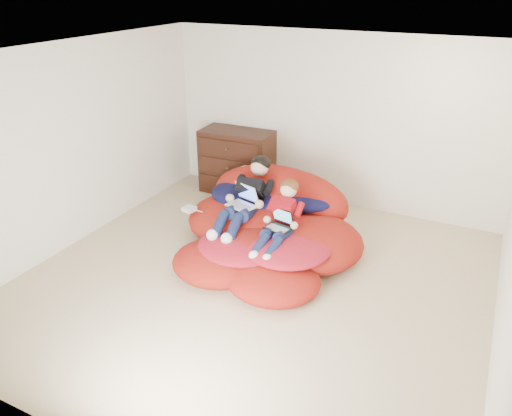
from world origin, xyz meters
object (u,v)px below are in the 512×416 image
Objects in this scene: beanbag_pile at (268,226)px; older_boy at (248,194)px; laptop_white at (244,200)px; dresser at (237,162)px; laptop_black at (280,223)px; younger_boy at (281,216)px.

older_boy is at bearing -178.49° from beanbag_pile.
dresser is at bearing 121.17° from laptop_white.
laptop_white is 0.64m from laptop_black.
older_boy is 0.70m from laptop_black.
older_boy is 3.89× the size of laptop_black.
older_boy is 0.13m from laptop_white.
beanbag_pile is 0.49m from older_boy.
laptop_white is at bearing -58.83° from dresser.
dresser is 0.88× the size of older_boy.
laptop_white is (-0.27, -0.13, 0.37)m from beanbag_pile.
dresser is 2.75× the size of laptop_white.
younger_boy is 0.08m from laptop_black.
beanbag_pile is at bearing 135.43° from younger_boy.
dresser is at bearing 123.35° from older_boy.
laptop_black is (0.32, -0.35, 0.29)m from beanbag_pile.
older_boy is at bearing 90.00° from laptop_white.
beanbag_pile is at bearing -49.30° from dresser.
younger_boy is at bearing -17.41° from laptop_white.
dresser and younger_boy have the same top height.
younger_boy is at bearing 90.00° from laptop_black.
beanbag_pile is 7.34× the size of laptop_black.
laptop_white is 1.24× the size of laptop_black.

